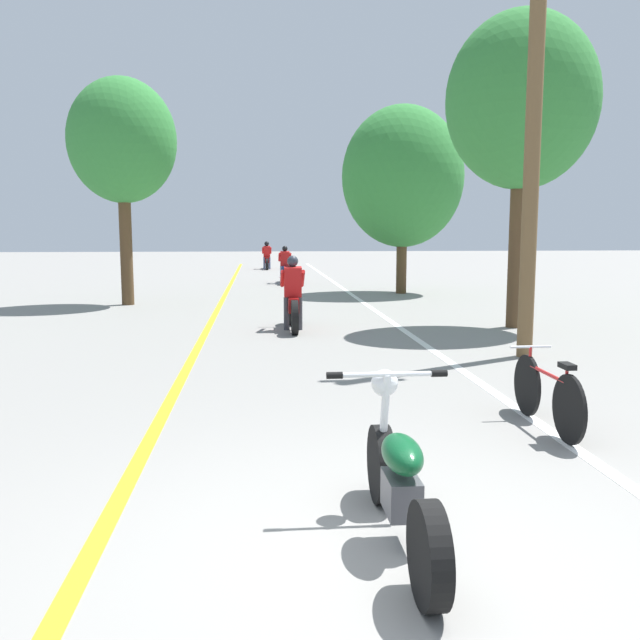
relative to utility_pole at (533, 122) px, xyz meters
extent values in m
plane|color=gray|center=(-3.47, -6.26, -3.57)|extent=(120.00, 120.00, 0.00)
cube|color=yellow|center=(-5.17, 5.86, -3.56)|extent=(0.14, 48.00, 0.01)
cube|color=white|center=(-1.29, 5.86, -3.56)|extent=(0.14, 48.00, 0.01)
cylinder|color=brown|center=(0.00, 0.00, -0.09)|extent=(0.24, 0.24, 6.95)
cylinder|color=#513A23|center=(1.04, 3.14, -1.80)|extent=(0.32, 0.32, 3.53)
ellipsoid|color=#337F38|center=(1.04, 3.14, 0.91)|extent=(2.99, 2.69, 3.43)
cylinder|color=#513A23|center=(0.31, 10.75, -2.36)|extent=(0.32, 0.32, 2.41)
ellipsoid|color=#337F38|center=(0.31, 10.75, 0.04)|extent=(3.75, 3.38, 4.31)
cylinder|color=#513A23|center=(-7.60, 8.16, -1.88)|extent=(0.32, 0.32, 3.38)
ellipsoid|color=#337F38|center=(-7.60, 8.16, 0.69)|extent=(2.78, 2.50, 3.19)
cylinder|color=black|center=(-3.26, -5.45, -3.28)|extent=(0.12, 0.57, 0.57)
cylinder|color=black|center=(-3.26, -6.84, -3.28)|extent=(0.12, 0.57, 0.57)
ellipsoid|color=#0C4723|center=(-3.26, -6.14, -2.97)|extent=(0.24, 0.55, 0.21)
cube|color=#4C4C51|center=(-3.26, -6.14, -3.23)|extent=(0.20, 0.36, 0.24)
cylinder|color=silver|center=(-3.26, -5.54, -2.93)|extent=(0.06, 0.23, 0.71)
cylinder|color=silver|center=(-3.26, -5.63, -2.58)|extent=(0.72, 0.04, 0.04)
cylinder|color=black|center=(-3.62, -5.63, -2.58)|extent=(0.11, 0.05, 0.05)
cylinder|color=black|center=(-2.90, -5.63, -2.58)|extent=(0.11, 0.05, 0.05)
sphere|color=silver|center=(-3.26, -5.54, -2.66)|extent=(0.19, 0.19, 0.19)
cylinder|color=black|center=(-3.46, 3.90, -3.24)|extent=(0.12, 0.66, 0.66)
cylinder|color=black|center=(-3.46, 2.55, -3.24)|extent=(0.12, 0.66, 0.66)
cube|color=maroon|center=(-3.46, 3.22, -3.06)|extent=(0.20, 0.87, 0.28)
cylinder|color=silver|center=(-3.46, 3.80, -2.56)|extent=(0.50, 0.03, 0.03)
cylinder|color=#38383D|center=(-3.59, 3.17, -3.24)|extent=(0.11, 0.11, 0.65)
cylinder|color=#38383D|center=(-3.33, 3.17, -3.24)|extent=(0.11, 0.11, 0.65)
cube|color=red|center=(-3.46, 3.20, -2.62)|extent=(0.34, 0.28, 0.62)
cylinder|color=red|center=(-3.66, 3.36, -2.56)|extent=(0.08, 0.49, 0.38)
cylinder|color=red|center=(-3.26, 3.36, -2.56)|extent=(0.08, 0.49, 0.38)
sphere|color=#2D333D|center=(-3.46, 3.24, -2.21)|extent=(0.22, 0.22, 0.22)
cylinder|color=black|center=(-3.16, 15.87, -3.24)|extent=(0.12, 0.65, 0.65)
cylinder|color=black|center=(-3.16, 14.37, -3.24)|extent=(0.12, 0.65, 0.65)
cube|color=navy|center=(-3.16, 15.12, -3.06)|extent=(0.20, 0.96, 0.28)
cylinder|color=silver|center=(-3.16, 15.77, -2.56)|extent=(0.50, 0.03, 0.03)
cylinder|color=slate|center=(-3.29, 15.07, -3.24)|extent=(0.11, 0.11, 0.65)
cylinder|color=slate|center=(-3.03, 15.07, -3.24)|extent=(0.11, 0.11, 0.65)
cube|color=red|center=(-3.16, 15.10, -2.65)|extent=(0.34, 0.27, 0.56)
cylinder|color=red|center=(-3.36, 15.26, -2.60)|extent=(0.08, 0.44, 0.34)
cylinder|color=red|center=(-2.96, 15.26, -2.60)|extent=(0.08, 0.44, 0.34)
sphere|color=black|center=(-3.16, 15.14, -2.28)|extent=(0.21, 0.21, 0.21)
cylinder|color=black|center=(-3.72, 25.33, -3.29)|extent=(0.12, 0.56, 0.56)
cylinder|color=black|center=(-3.72, 23.79, -3.29)|extent=(0.12, 0.56, 0.56)
cube|color=maroon|center=(-3.72, 24.56, -3.11)|extent=(0.20, 0.99, 0.28)
cylinder|color=silver|center=(-3.72, 25.23, -2.65)|extent=(0.50, 0.03, 0.03)
cylinder|color=slate|center=(-3.85, 24.51, -3.27)|extent=(0.11, 0.11, 0.60)
cylinder|color=slate|center=(-3.59, 24.51, -3.27)|extent=(0.11, 0.11, 0.60)
cube|color=red|center=(-3.72, 24.54, -2.68)|extent=(0.34, 0.28, 0.59)
cylinder|color=red|center=(-3.92, 24.70, -2.63)|extent=(0.08, 0.46, 0.36)
cylinder|color=red|center=(-3.52, 24.70, -2.63)|extent=(0.08, 0.46, 0.36)
sphere|color=black|center=(-3.72, 24.58, -2.28)|extent=(0.24, 0.24, 0.24)
cylinder|color=black|center=(-1.30, -3.29, -3.24)|extent=(0.04, 0.65, 0.65)
cylinder|color=black|center=(-1.30, -4.27, -3.24)|extent=(0.04, 0.65, 0.65)
cylinder|color=#B21E1E|center=(-1.30, -3.78, -3.01)|extent=(0.04, 0.79, 0.04)
cylinder|color=#B21E1E|center=(-1.30, -4.19, -3.04)|extent=(0.03, 0.03, 0.39)
cube|color=black|center=(-1.30, -4.19, -2.85)|extent=(0.10, 0.20, 0.05)
cylinder|color=#B21E1E|center=(-1.30, -3.34, -3.03)|extent=(0.03, 0.03, 0.42)
cylinder|color=silver|center=(-1.30, -3.34, -2.82)|extent=(0.44, 0.03, 0.03)
camera|label=1|loc=(-4.13, -10.10, -1.61)|focal=38.00mm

